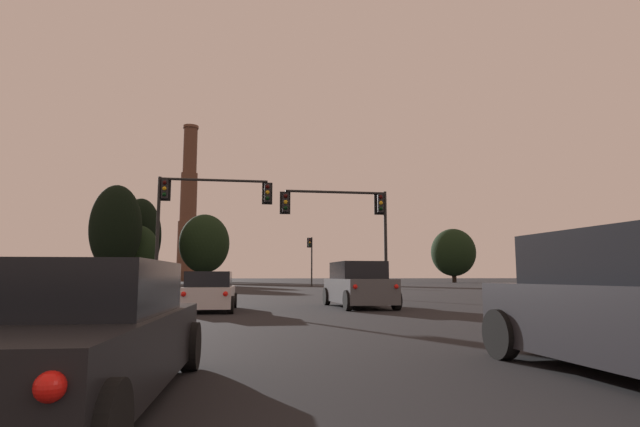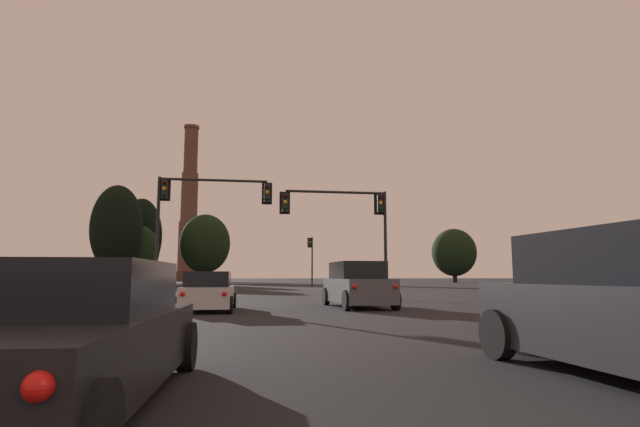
{
  "view_description": "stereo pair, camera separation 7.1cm",
  "coord_description": "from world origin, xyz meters",
  "px_view_note": "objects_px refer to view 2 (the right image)",
  "views": [
    {
      "loc": [
        -1.74,
        -0.7,
        1.27
      ],
      "look_at": [
        3.89,
        34.97,
        5.82
      ],
      "focal_mm": 28.0,
      "sensor_mm": 36.0,
      "label": 1
    },
    {
      "loc": [
        -1.67,
        -0.71,
        1.27
      ],
      "look_at": [
        3.89,
        34.97,
        5.82
      ],
      "focal_mm": 28.0,
      "sensor_mm": 36.0,
      "label": 2
    }
  ],
  "objects_px": {
    "sedan_left_lane_third": "(68,337)",
    "traffic_light_overhead_right": "(350,215)",
    "suv_right_lane_front": "(358,285)",
    "traffic_light_overhead_left": "(196,206)",
    "traffic_light_far_right": "(311,254)",
    "hatchback_left_lane_front": "(209,293)",
    "smokestack": "(189,219)"
  },
  "relations": [
    {
      "from": "sedan_left_lane_third",
      "to": "traffic_light_overhead_right",
      "type": "relative_size",
      "value": 0.78
    },
    {
      "from": "suv_right_lane_front",
      "to": "traffic_light_overhead_right",
      "type": "xyz_separation_m",
      "value": [
        1.16,
        6.56,
        3.71
      ]
    },
    {
      "from": "suv_right_lane_front",
      "to": "traffic_light_overhead_left",
      "type": "distance_m",
      "value": 11.19
    },
    {
      "from": "suv_right_lane_front",
      "to": "sedan_left_lane_third",
      "type": "distance_m",
      "value": 16.2
    },
    {
      "from": "traffic_light_overhead_left",
      "to": "traffic_light_overhead_right",
      "type": "xyz_separation_m",
      "value": [
        8.4,
        -0.86,
        -0.49
      ]
    },
    {
      "from": "suv_right_lane_front",
      "to": "traffic_light_overhead_right",
      "type": "relative_size",
      "value": 0.81
    },
    {
      "from": "suv_right_lane_front",
      "to": "traffic_light_far_right",
      "type": "xyz_separation_m",
      "value": [
        3.86,
        42.09,
        3.14
      ]
    },
    {
      "from": "traffic_light_overhead_left",
      "to": "traffic_light_overhead_right",
      "type": "height_order",
      "value": "traffic_light_overhead_left"
    },
    {
      "from": "hatchback_left_lane_front",
      "to": "traffic_light_far_right",
      "type": "bearing_deg",
      "value": 78.54
    },
    {
      "from": "traffic_light_overhead_left",
      "to": "smokestack",
      "type": "distance_m",
      "value": 104.88
    },
    {
      "from": "traffic_light_overhead_left",
      "to": "smokestack",
      "type": "relative_size",
      "value": 0.16
    },
    {
      "from": "smokestack",
      "to": "sedan_left_lane_third",
      "type": "bearing_deg",
      "value": -84.49
    },
    {
      "from": "hatchback_left_lane_front",
      "to": "sedan_left_lane_third",
      "type": "height_order",
      "value": "hatchback_left_lane_front"
    },
    {
      "from": "sedan_left_lane_third",
      "to": "traffic_light_overhead_left",
      "type": "xyz_separation_m",
      "value": [
        -0.84,
        22.3,
        4.43
      ]
    },
    {
      "from": "sedan_left_lane_third",
      "to": "hatchback_left_lane_front",
      "type": "bearing_deg",
      "value": 90.34
    },
    {
      "from": "hatchback_left_lane_front",
      "to": "smokestack",
      "type": "xyz_separation_m",
      "value": [
        -12.65,
        112.34,
        15.3
      ]
    },
    {
      "from": "hatchback_left_lane_front",
      "to": "traffic_light_overhead_right",
      "type": "bearing_deg",
      "value": 48.98
    },
    {
      "from": "traffic_light_far_right",
      "to": "traffic_light_overhead_right",
      "type": "xyz_separation_m",
      "value": [
        -2.7,
        -35.53,
        0.58
      ]
    },
    {
      "from": "traffic_light_overhead_left",
      "to": "traffic_light_overhead_right",
      "type": "relative_size",
      "value": 1.09
    },
    {
      "from": "suv_right_lane_front",
      "to": "hatchback_left_lane_front",
      "type": "height_order",
      "value": "suv_right_lane_front"
    },
    {
      "from": "hatchback_left_lane_front",
      "to": "traffic_light_overhead_left",
      "type": "distance_m",
      "value": 9.81
    },
    {
      "from": "sedan_left_lane_third",
      "to": "traffic_light_overhead_right",
      "type": "height_order",
      "value": "traffic_light_overhead_right"
    },
    {
      "from": "suv_right_lane_front",
      "to": "hatchback_left_lane_front",
      "type": "relative_size",
      "value": 1.2
    },
    {
      "from": "hatchback_left_lane_front",
      "to": "smokestack",
      "type": "height_order",
      "value": "smokestack"
    },
    {
      "from": "traffic_light_far_right",
      "to": "sedan_left_lane_third",
      "type": "bearing_deg",
      "value": -100.22
    },
    {
      "from": "sedan_left_lane_third",
      "to": "traffic_light_overhead_left",
      "type": "distance_m",
      "value": 22.75
    },
    {
      "from": "hatchback_left_lane_front",
      "to": "sedan_left_lane_third",
      "type": "xyz_separation_m",
      "value": [
        -0.49,
        -13.65,
        0.0
      ]
    },
    {
      "from": "sedan_left_lane_third",
      "to": "traffic_light_overhead_left",
      "type": "relative_size",
      "value": 0.72
    },
    {
      "from": "suv_right_lane_front",
      "to": "smokestack",
      "type": "height_order",
      "value": "smokestack"
    },
    {
      "from": "hatchback_left_lane_front",
      "to": "traffic_light_overhead_left",
      "type": "xyz_separation_m",
      "value": [
        -1.32,
        8.65,
        4.43
      ]
    },
    {
      "from": "sedan_left_lane_third",
      "to": "traffic_light_far_right",
      "type": "bearing_deg",
      "value": 82.16
    },
    {
      "from": "traffic_light_far_right",
      "to": "smokestack",
      "type": "bearing_deg",
      "value": 108.0
    }
  ]
}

